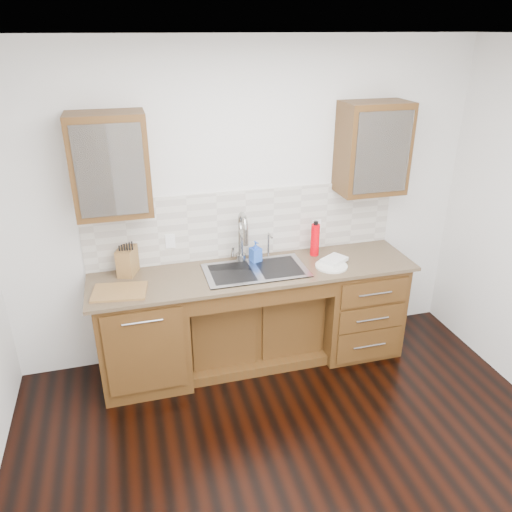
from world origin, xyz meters
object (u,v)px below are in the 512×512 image
object	(u,v)px
water_bottle	(315,240)
soap_bottle	(256,252)
cutting_board	(120,292)
plate	(331,266)
knife_block	(127,261)

from	to	relation	value
water_bottle	soap_bottle	bearing A→B (deg)	-179.82
soap_bottle	cutting_board	bearing A→B (deg)	175.86
water_bottle	plate	distance (m)	0.30
water_bottle	cutting_board	xyz separation A→B (m)	(-1.67, -0.26, -0.13)
plate	soap_bottle	bearing A→B (deg)	155.78
cutting_board	knife_block	bearing A→B (deg)	75.78
plate	cutting_board	distance (m)	1.72
water_bottle	knife_block	world-z (taller)	water_bottle
water_bottle	knife_block	bearing A→B (deg)	177.90
plate	knife_block	world-z (taller)	knife_block
soap_bottle	plate	world-z (taller)	soap_bottle
soap_bottle	cutting_board	xyz separation A→B (m)	(-1.14, -0.26, -0.09)
water_bottle	cutting_board	world-z (taller)	water_bottle
soap_bottle	water_bottle	size ratio (longest dim) A/B	0.66
cutting_board	water_bottle	bearing A→B (deg)	8.79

